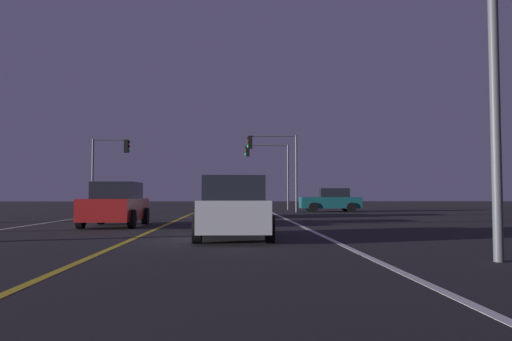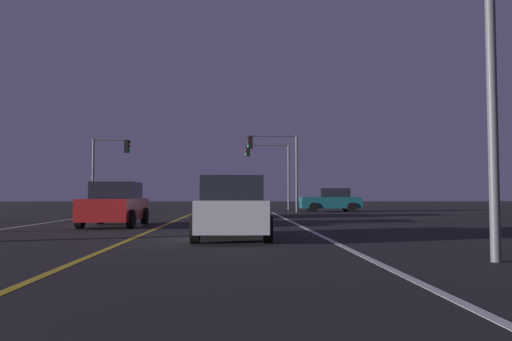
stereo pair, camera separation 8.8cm
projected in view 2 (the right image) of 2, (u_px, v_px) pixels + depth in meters
The scene contains 10 objects.
lane_edge_right at pixel (325, 238), 13.91m from camera, with size 0.16×41.40×0.01m, color silver.
lane_center_divider at pixel (132, 238), 13.70m from camera, with size 0.16×41.40×0.01m, color gold.
car_oncoming at pixel (115, 205), 19.23m from camera, with size 2.02×4.30×1.70m.
car_ahead_far at pixel (232, 202), 27.17m from camera, with size 2.02×4.30×1.70m.
car_lead_same_lane at pixel (232, 209), 13.68m from camera, with size 2.02×4.30×1.70m.
car_crossing_side at pixel (331, 200), 36.15m from camera, with size 4.30×2.02×1.70m.
traffic_light_near_right at pixel (273, 155), 35.27m from camera, with size 3.58×0.36×5.44m.
traffic_light_near_left at pixel (111, 158), 34.81m from camera, with size 2.63×0.36×5.12m.
traffic_light_far_right at pixel (267, 161), 40.75m from camera, with size 3.62×0.36×5.33m.
street_lamp_right_near at pixel (457, 11), 9.10m from camera, with size 2.42×0.44×7.02m.
Camera 2 is at (2.85, 0.80, 1.19)m, focal length 35.07 mm.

